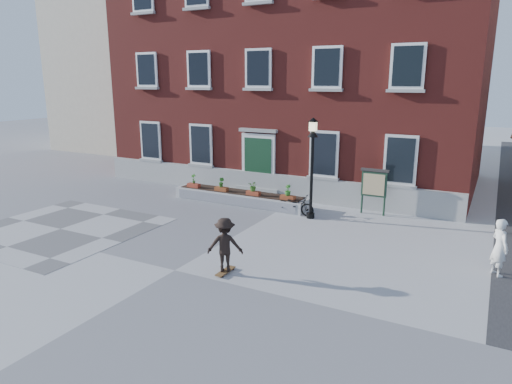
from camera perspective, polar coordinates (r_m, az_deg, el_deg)
The scene contains 10 objects.
ground at distance 13.43m, azimuth -10.11°, elevation -9.62°, with size 100.00×100.00×0.00m, color #A1A1A3.
checker_patch at distance 18.16m, azimuth -23.25°, elevation -4.27°, with size 6.00×6.00×0.01m, color #58585B.
distant_building at distance 39.26m, azimuth -13.41°, elevation 15.23°, with size 10.00×12.00×13.00m, color beige.
bicycle at distance 18.39m, azimuth 4.93°, elevation -1.61°, with size 0.55×1.58×0.83m, color black.
bystander at distance 14.31m, azimuth 28.15°, elevation -6.11°, with size 0.59×0.39×1.63m, color white.
brick_building at distance 25.54m, azimuth 5.83°, elevation 16.02°, with size 18.40×10.85×12.60m.
planter_assembly at distance 20.03m, azimuth -2.00°, elevation -0.60°, with size 6.20×1.12×1.15m.
lamp_post at distance 17.58m, azimuth 7.04°, elevation 4.71°, with size 0.40×0.40×3.93m.
notice_board at distance 18.77m, azimuth 14.54°, elevation 0.97°, with size 1.10×0.16×1.87m.
skateboarder at distance 12.77m, azimuth -3.90°, elevation -6.61°, with size 1.15×0.96×1.62m.
Camera 1 is at (7.76, -9.60, 5.30)m, focal length 32.00 mm.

